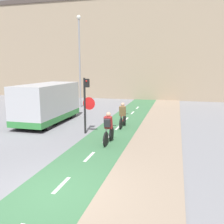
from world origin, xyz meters
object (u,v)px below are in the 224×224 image
cyclist_far (123,116)px  van (48,104)px  traffic_light_pole (86,99)px  cyclist_near (108,129)px  street_lamp_far (80,53)px

cyclist_far → van: (-4.89, 0.02, 0.56)m
traffic_light_pole → van: (-3.30, 1.84, -0.63)m
traffic_light_pole → cyclist_far: (1.59, 1.81, -1.19)m
cyclist_near → cyclist_far: (-0.03, 3.28, -0.05)m
traffic_light_pole → street_lamp_far: street_lamp_far is taller
traffic_light_pole → van: bearing=150.9°
street_lamp_far → cyclist_near: (5.24, -9.75, -3.99)m
street_lamp_far → traffic_light_pole: bearing=-66.4°
cyclist_near → cyclist_far: bearing=90.5°
cyclist_near → van: (-4.92, 3.31, 0.51)m
traffic_light_pole → van: traffic_light_pole is taller
traffic_light_pole → cyclist_far: traffic_light_pole is taller
cyclist_near → cyclist_far: 3.29m
traffic_light_pole → street_lamp_far: 9.48m
van → cyclist_near: bearing=-33.9°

